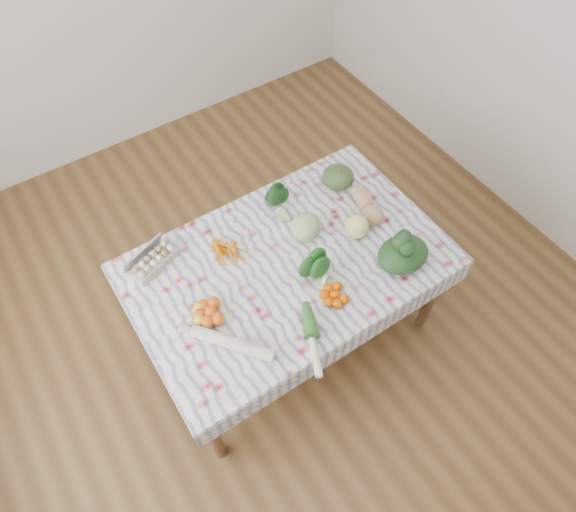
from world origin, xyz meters
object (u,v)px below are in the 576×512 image
object	(u,v)px
egg_carton	(154,262)
cabbage	(306,227)
grapefruit	(357,227)
dining_table	(288,271)
kabocha_squash	(338,177)
butternut_squash	(367,205)

from	to	relation	value
egg_carton	cabbage	size ratio (longest dim) A/B	1.67
egg_carton	grapefruit	xyz separation A→B (m)	(1.01, -0.41, 0.03)
dining_table	kabocha_squash	world-z (taller)	kabocha_squash
dining_table	cabbage	xyz separation A→B (m)	(0.17, 0.09, 0.16)
dining_table	egg_carton	distance (m)	0.70
butternut_squash	grapefruit	world-z (taller)	grapefruit
egg_carton	butternut_squash	xyz separation A→B (m)	(1.15, -0.32, 0.02)
cabbage	butternut_squash	bearing A→B (deg)	-6.99
dining_table	egg_carton	bearing A→B (deg)	148.34
kabocha_squash	grapefruit	world-z (taller)	grapefruit
egg_carton	cabbage	bearing A→B (deg)	-39.58
dining_table	cabbage	bearing A→B (deg)	28.12
dining_table	cabbage	world-z (taller)	cabbage
dining_table	grapefruit	xyz separation A→B (m)	(0.41, -0.05, 0.15)
grapefruit	dining_table	bearing A→B (deg)	173.46
butternut_squash	egg_carton	bearing A→B (deg)	179.57
dining_table	kabocha_squash	xyz separation A→B (m)	(0.55, 0.31, 0.14)
butternut_squash	grapefruit	distance (m)	0.17
dining_table	butternut_squash	distance (m)	0.58
butternut_squash	grapefruit	size ratio (longest dim) A/B	2.02
grapefruit	egg_carton	bearing A→B (deg)	157.73
dining_table	butternut_squash	bearing A→B (deg)	4.62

